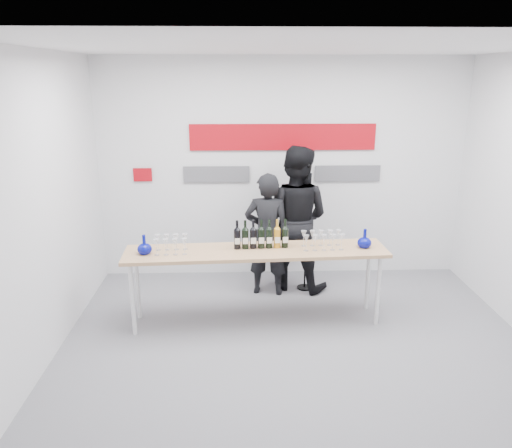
% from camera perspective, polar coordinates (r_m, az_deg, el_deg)
% --- Properties ---
extents(ground, '(5.00, 5.00, 0.00)m').
position_cam_1_polar(ground, '(5.52, 4.56, -13.31)').
color(ground, slate).
rests_on(ground, ground).
extents(back_wall, '(5.00, 0.04, 3.00)m').
position_cam_1_polar(back_wall, '(6.88, 3.01, 6.20)').
color(back_wall, silver).
rests_on(back_wall, ground).
extents(signage, '(3.38, 0.02, 0.79)m').
position_cam_1_polar(signage, '(6.80, 2.59, 8.69)').
color(signage, '#A30610').
rests_on(signage, back_wall).
extents(tasting_table, '(2.95, 0.73, 0.88)m').
position_cam_1_polar(tasting_table, '(5.60, 0.04, -3.61)').
color(tasting_table, tan).
rests_on(tasting_table, ground).
extents(wine_bottles, '(0.62, 0.11, 0.33)m').
position_cam_1_polar(wine_bottles, '(5.58, 0.60, -1.15)').
color(wine_bottles, black).
rests_on(wine_bottles, tasting_table).
extents(decanter_left, '(0.16, 0.16, 0.21)m').
position_cam_1_polar(decanter_left, '(5.56, -12.65, -2.29)').
color(decanter_left, '#060C7F').
rests_on(decanter_left, tasting_table).
extents(decanter_right, '(0.16, 0.16, 0.21)m').
position_cam_1_polar(decanter_right, '(5.75, 12.31, -1.60)').
color(decanter_right, '#060C7F').
rests_on(decanter_right, tasting_table).
extents(glasses_left, '(0.37, 0.24, 0.18)m').
position_cam_1_polar(glasses_left, '(5.55, -9.69, -2.31)').
color(glasses_left, silver).
rests_on(glasses_left, tasting_table).
extents(glasses_right, '(0.47, 0.24, 0.18)m').
position_cam_1_polar(glasses_right, '(5.66, 7.60, -1.84)').
color(glasses_right, silver).
rests_on(glasses_right, tasting_table).
extents(presenter_left, '(0.63, 0.47, 1.60)m').
position_cam_1_polar(presenter_left, '(6.35, 1.29, -1.22)').
color(presenter_left, black).
rests_on(presenter_left, ground).
extents(presenter_right, '(1.13, 1.03, 1.90)m').
position_cam_1_polar(presenter_right, '(6.52, 4.46, 0.62)').
color(presenter_right, black).
rests_on(presenter_right, ground).
extents(mic_stand, '(0.20, 0.20, 1.70)m').
position_cam_1_polar(mic_stand, '(6.59, 5.67, -3.22)').
color(mic_stand, black).
rests_on(mic_stand, ground).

